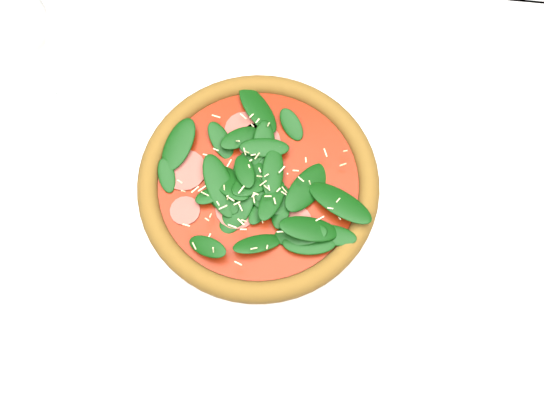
# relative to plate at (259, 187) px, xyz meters

# --- Properties ---
(ground) EXTENTS (6.00, 6.00, 0.00)m
(ground) POSITION_rel_plate_xyz_m (0.01, -0.07, -0.76)
(ground) COLOR brown
(ground) RESTS_ON ground
(dining_table) EXTENTS (1.21, 0.81, 0.75)m
(dining_table) POSITION_rel_plate_xyz_m (0.01, -0.07, -0.11)
(dining_table) COLOR white
(dining_table) RESTS_ON ground
(plate) EXTENTS (0.35, 0.35, 0.01)m
(plate) POSITION_rel_plate_xyz_m (0.00, 0.00, 0.00)
(plate) COLOR silver
(plate) RESTS_ON dining_table
(pizza) EXTENTS (0.31, 0.31, 0.04)m
(pizza) POSITION_rel_plate_xyz_m (-0.00, -0.00, 0.02)
(pizza) COLOR olive
(pizza) RESTS_ON plate
(wine_glass) EXTENTS (0.08, 0.08, 0.20)m
(wine_glass) POSITION_rel_plate_xyz_m (-0.28, 0.11, 0.14)
(wine_glass) COLOR white
(wine_glass) RESTS_ON dining_table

